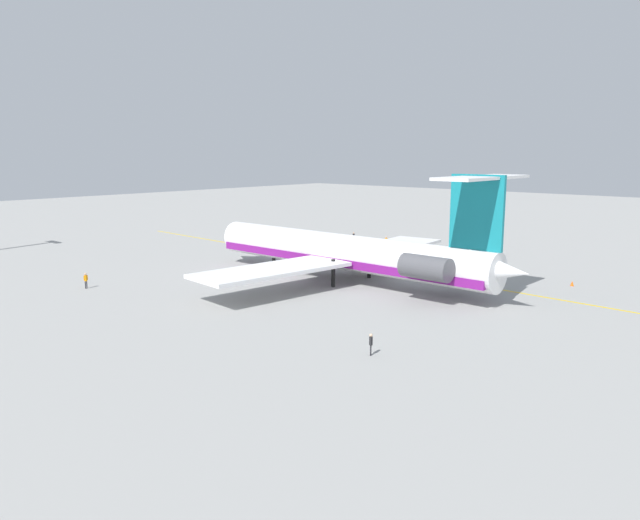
{
  "coord_description": "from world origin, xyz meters",
  "views": [
    {
      "loc": [
        -37.81,
        60.44,
        14.48
      ],
      "look_at": [
        4.89,
        12.41,
        2.93
      ],
      "focal_mm": 33.69,
      "sensor_mm": 36.0,
      "label": 1
    }
  ],
  "objects_px": {
    "ground_crew_starboard": "(371,342)",
    "ground_crew_near_nose": "(386,240)",
    "safety_cone_nose": "(572,283)",
    "main_jetliner": "(352,252)",
    "ground_crew_portside": "(354,236)",
    "ground_crew_near_tail": "(86,279)"
  },
  "relations": [
    {
      "from": "ground_crew_starboard",
      "to": "ground_crew_near_nose",
      "type": "bearing_deg",
      "value": 91.25
    },
    {
      "from": "ground_crew_starboard",
      "to": "safety_cone_nose",
      "type": "relative_size",
      "value": 3.0
    },
    {
      "from": "main_jetliner",
      "to": "ground_crew_portside",
      "type": "bearing_deg",
      "value": -51.61
    },
    {
      "from": "main_jetliner",
      "to": "ground_crew_portside",
      "type": "height_order",
      "value": "main_jetliner"
    },
    {
      "from": "ground_crew_starboard",
      "to": "ground_crew_portside",
      "type": "bearing_deg",
      "value": 96.85
    },
    {
      "from": "main_jetliner",
      "to": "ground_crew_starboard",
      "type": "bearing_deg",
      "value": 132.33
    },
    {
      "from": "ground_crew_starboard",
      "to": "ground_crew_near_tail",
      "type": "bearing_deg",
      "value": 151.84
    },
    {
      "from": "ground_crew_near_tail",
      "to": "ground_crew_portside",
      "type": "distance_m",
      "value": 44.97
    },
    {
      "from": "ground_crew_near_tail",
      "to": "safety_cone_nose",
      "type": "distance_m",
      "value": 53.01
    },
    {
      "from": "main_jetliner",
      "to": "safety_cone_nose",
      "type": "height_order",
      "value": "main_jetliner"
    },
    {
      "from": "ground_crew_near_tail",
      "to": "ground_crew_near_nose",
      "type": "bearing_deg",
      "value": -89.41
    },
    {
      "from": "ground_crew_near_nose",
      "to": "ground_crew_near_tail",
      "type": "relative_size",
      "value": 1.02
    },
    {
      "from": "ground_crew_portside",
      "to": "safety_cone_nose",
      "type": "relative_size",
      "value": 3.24
    },
    {
      "from": "ground_crew_portside",
      "to": "ground_crew_near_tail",
      "type": "bearing_deg",
      "value": -91.09
    },
    {
      "from": "ground_crew_portside",
      "to": "safety_cone_nose",
      "type": "height_order",
      "value": "ground_crew_portside"
    },
    {
      "from": "ground_crew_portside",
      "to": "safety_cone_nose",
      "type": "distance_m",
      "value": 38.7
    },
    {
      "from": "main_jetliner",
      "to": "safety_cone_nose",
      "type": "relative_size",
      "value": 77.57
    },
    {
      "from": "ground_crew_portside",
      "to": "ground_crew_near_nose",
      "type": "bearing_deg",
      "value": -2.48
    },
    {
      "from": "main_jetliner",
      "to": "ground_crew_starboard",
      "type": "relative_size",
      "value": 25.9
    },
    {
      "from": "main_jetliner",
      "to": "ground_crew_near_tail",
      "type": "relative_size",
      "value": 24.96
    },
    {
      "from": "ground_crew_near_nose",
      "to": "ground_crew_starboard",
      "type": "relative_size",
      "value": 1.06
    },
    {
      "from": "ground_crew_near_nose",
      "to": "ground_crew_near_tail",
      "type": "height_order",
      "value": "ground_crew_near_nose"
    }
  ]
}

